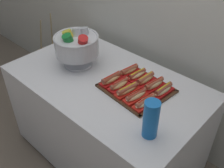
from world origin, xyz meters
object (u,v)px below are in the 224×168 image
(serving_tray, at_px, (136,89))
(cup_stack, at_px, (151,119))
(hot_dog_0, at_px, (111,79))
(hot_dog_8, at_px, (154,85))
(punch_bowl, at_px, (77,45))
(hot_dog_3, at_px, (136,96))
(buffet_table, at_px, (106,119))
(hot_dog_9, at_px, (163,90))
(hot_dog_6, at_px, (137,75))
(hot_dog_1, at_px, (119,85))
(hot_dog_5, at_px, (129,71))
(hot_dog_2, at_px, (127,90))
(hot_dog_7, at_px, (145,80))
(hot_dog_4, at_px, (145,102))
(floor_vase, at_px, (53,75))

(serving_tray, bearing_deg, cup_stack, -41.32)
(hot_dog_0, distance_m, cup_stack, 0.50)
(serving_tray, xyz_separation_m, hot_dog_8, (0.08, 0.08, 0.03))
(punch_bowl, bearing_deg, hot_dog_8, 13.13)
(hot_dog_0, distance_m, hot_dog_3, 0.23)
(buffet_table, distance_m, hot_dog_9, 0.56)
(hot_dog_0, relative_size, hot_dog_9, 0.99)
(hot_dog_3, bearing_deg, punch_bowl, 177.01)
(hot_dog_6, bearing_deg, hot_dog_8, -5.39)
(buffet_table, xyz_separation_m, hot_dog_1, (0.13, -0.01, 0.40))
(buffet_table, distance_m, hot_dog_1, 0.42)
(hot_dog_3, height_order, hot_dog_5, same)
(hot_dog_9, xyz_separation_m, punch_bowl, (-0.65, -0.13, 0.13))
(hot_dog_0, xyz_separation_m, hot_dog_9, (0.31, 0.14, -0.00))
(buffet_table, height_order, cup_stack, cup_stack)
(hot_dog_2, height_order, hot_dog_7, hot_dog_7)
(hot_dog_1, height_order, hot_dog_9, hot_dog_9)
(hot_dog_1, distance_m, hot_dog_8, 0.22)
(punch_bowl, bearing_deg, cup_stack, -14.14)
(serving_tray, distance_m, hot_dog_6, 0.12)
(hot_dog_4, bearing_deg, hot_dog_2, 174.61)
(hot_dog_6, distance_m, hot_dog_8, 0.15)
(hot_dog_9, height_order, cup_stack, cup_stack)
(floor_vase, bearing_deg, hot_dog_6, -2.99)
(buffet_table, xyz_separation_m, floor_vase, (-0.99, 0.21, -0.17))
(cup_stack, bearing_deg, hot_dog_4, 133.22)
(hot_dog_4, bearing_deg, serving_tray, 145.80)
(hot_dog_1, distance_m, hot_dog_5, 0.18)
(floor_vase, distance_m, hot_dog_1, 1.28)
(hot_dog_8, bearing_deg, hot_dog_6, 174.61)
(serving_tray, relative_size, hot_dog_0, 2.59)
(buffet_table, xyz_separation_m, hot_dog_6, (0.15, 0.15, 0.40))
(serving_tray, distance_m, hot_dog_2, 0.09)
(hot_dog_6, relative_size, cup_stack, 0.73)
(buffet_table, distance_m, cup_stack, 0.72)
(hot_dog_4, distance_m, hot_dog_8, 0.18)
(floor_vase, xyz_separation_m, hot_dog_4, (1.35, -0.24, 0.56))
(floor_vase, distance_m, hot_dog_3, 1.41)
(floor_vase, distance_m, hot_dog_4, 1.48)
(punch_bowl, bearing_deg, hot_dog_3, -2.99)
(hot_dog_7, bearing_deg, buffet_table, -147.27)
(hot_dog_4, height_order, hot_dog_8, hot_dog_8)
(floor_vase, relative_size, hot_dog_4, 5.19)
(hot_dog_6, xyz_separation_m, punch_bowl, (-0.43, -0.15, 0.13))
(hot_dog_2, xyz_separation_m, punch_bowl, (-0.49, 0.02, 0.13))
(hot_dog_3, bearing_deg, floor_vase, 169.43)
(hot_dog_3, height_order, punch_bowl, punch_bowl)
(floor_vase, distance_m, hot_dog_6, 1.27)
(hot_dog_9, xyz_separation_m, cup_stack, (0.14, -0.33, 0.08))
(hot_dog_5, bearing_deg, serving_tray, -34.20)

